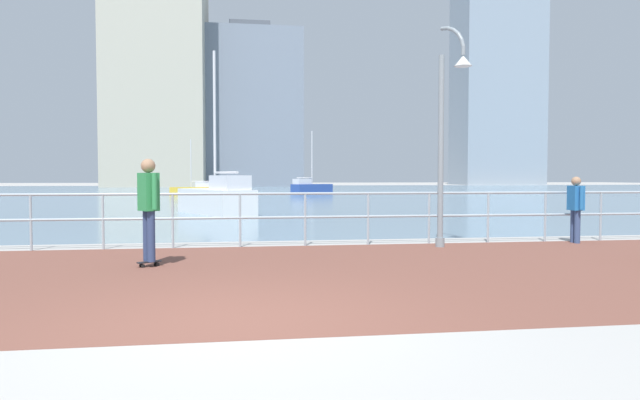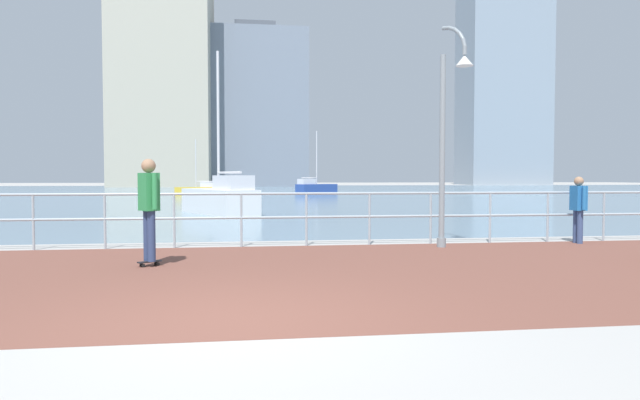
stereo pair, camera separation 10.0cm
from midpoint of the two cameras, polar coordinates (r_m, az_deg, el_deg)
The scene contains 13 objects.
ground at distance 45.63m, azimuth -7.65°, elevation 0.47°, with size 220.00×220.00×0.00m, color #ADAAA5.
brick_paving at distance 8.53m, azimuth -8.07°, elevation -7.69°, with size 28.00×6.82×0.01m, color brown.
harbor_water at distance 56.83m, azimuth -7.63°, elevation 0.84°, with size 180.00×88.00×0.00m, color #6B899E.
waterfront_railing at distance 11.83m, azimuth -7.95°, elevation -0.98°, with size 25.25×0.06×1.17m.
lamppost at distance 11.89m, azimuth 13.52°, elevation 7.55°, with size 0.56×0.74×4.66m.
skateboarder at distance 9.55m, azimuth -17.06°, elevation -0.15°, with size 0.39×0.51×1.80m.
bystander at distance 13.68m, azimuth 25.45°, elevation -0.43°, with size 0.26×0.55×1.51m.
sailboat_gray at distance 22.66m, azimuth -10.17°, elevation 0.16°, with size 3.39×4.86×6.61m.
sailboat_white at distance 49.94m, azimuth -0.42°, elevation 1.28°, with size 4.06×3.34×5.71m.
sailboat_teal at distance 45.59m, azimuth -12.54°, elevation 0.99°, with size 3.35×1.33×4.59m.
tower_brick at distance 98.62m, azimuth -6.70°, elevation 9.21°, with size 17.33×15.73×28.21m.
tower_slate at distance 96.18m, azimuth -15.87°, elevation 15.78°, with size 15.09×17.18×49.58m.
tower_steel at distance 122.10m, azimuth 18.51°, elevation 10.98°, with size 16.91×10.41×41.75m.
Camera 2 is at (0.13, -5.61, 1.49)m, focal length 30.80 mm.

